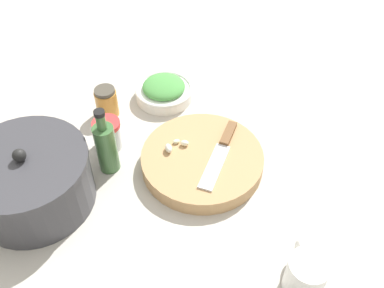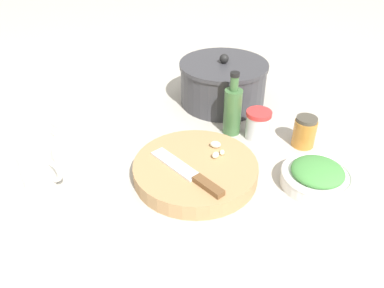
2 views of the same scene
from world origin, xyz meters
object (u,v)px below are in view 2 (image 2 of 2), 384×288
at_px(chef_knife, 191,174).
at_px(coffee_mug, 38,167).
at_px(spice_jar, 258,124).
at_px(stock_pot, 223,83).
at_px(cutting_board, 195,170).
at_px(honey_jar, 304,132).
at_px(oil_bottle, 233,110).
at_px(plate_stack, 88,118).
at_px(herb_bowl, 317,176).
at_px(garlic_cloves, 217,149).

bearing_deg(chef_knife, coffee_mug, 133.98).
xyz_separation_m(spice_jar, coffee_mug, (-0.48, -0.29, 0.00)).
distance_m(chef_knife, stock_pot, 0.43).
relative_size(cutting_board, honey_jar, 3.49).
bearing_deg(stock_pot, spice_jar, -56.90).
distance_m(cutting_board, honey_jar, 0.32).
relative_size(honey_jar, stock_pot, 0.31).
bearing_deg(oil_bottle, chef_knife, -103.77).
height_order(plate_stack, stock_pot, stock_pot).
distance_m(herb_bowl, coffee_mug, 0.63).
bearing_deg(oil_bottle, coffee_mug, -143.45).
relative_size(plate_stack, stock_pot, 0.81).
height_order(herb_bowl, coffee_mug, coffee_mug).
distance_m(herb_bowl, plate_stack, 0.65).
relative_size(garlic_cloves, spice_jar, 0.78).
distance_m(spice_jar, oil_bottle, 0.08).
bearing_deg(spice_jar, honey_jar, -7.66).
xyz_separation_m(oil_bottle, stock_pot, (-0.05, 0.17, -0.00)).
height_order(cutting_board, stock_pot, stock_pot).
height_order(oil_bottle, stock_pot, oil_bottle).
xyz_separation_m(plate_stack, honey_jar, (0.61, 0.01, 0.02)).
height_order(spice_jar, honey_jar, honey_jar).
height_order(chef_knife, coffee_mug, coffee_mug).
distance_m(cutting_board, spice_jar, 0.24).
xyz_separation_m(herb_bowl, honey_jar, (-0.02, 0.16, 0.02)).
xyz_separation_m(cutting_board, spice_jar, (0.13, 0.20, 0.02)).
xyz_separation_m(chef_knife, herb_bowl, (0.28, 0.07, -0.02)).
bearing_deg(stock_pot, chef_knife, -92.05).
bearing_deg(chef_knife, herb_bowl, -38.79).
bearing_deg(coffee_mug, stock_pot, 52.88).
bearing_deg(stock_pot, coffee_mug, -127.12).
xyz_separation_m(plate_stack, oil_bottle, (0.41, 0.03, 0.05)).
bearing_deg(garlic_cloves, coffee_mug, -159.48).
height_order(cutting_board, spice_jar, spice_jar).
height_order(spice_jar, plate_stack, spice_jar).
xyz_separation_m(cutting_board, honey_jar, (0.25, 0.19, 0.02)).
bearing_deg(coffee_mug, spice_jar, 31.27).
bearing_deg(oil_bottle, spice_jar, -8.82).
height_order(garlic_cloves, herb_bowl, same).
bearing_deg(oil_bottle, stock_pot, 105.60).
xyz_separation_m(cutting_board, herb_bowl, (0.28, 0.02, 0.01)).
bearing_deg(coffee_mug, garlic_cloves, 20.52).
distance_m(garlic_cloves, spice_jar, 0.17).
relative_size(herb_bowl, plate_stack, 0.74).
distance_m(garlic_cloves, oil_bottle, 0.16).
xyz_separation_m(coffee_mug, honey_jar, (0.60, 0.28, -0.00)).
height_order(coffee_mug, oil_bottle, oil_bottle).
distance_m(chef_knife, garlic_cloves, 0.11).
relative_size(coffee_mug, honey_jar, 1.29).
bearing_deg(spice_jar, stock_pot, 123.10).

